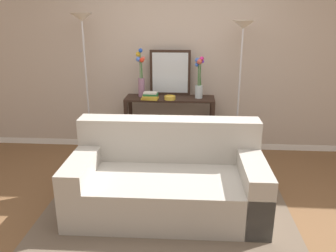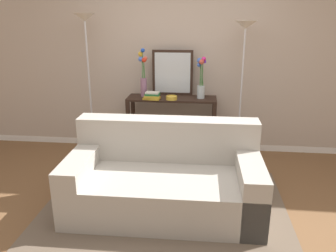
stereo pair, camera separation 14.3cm
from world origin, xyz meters
TOP-DOWN VIEW (x-y plane):
  - ground_plane at (0.00, 0.00)m, footprint 16.00×16.00m
  - back_wall at (0.00, 1.91)m, footprint 12.00×0.15m
  - area_rug at (-0.02, -0.00)m, footprint 2.51×2.15m
  - couch at (-0.02, 0.16)m, footprint 1.93×1.02m
  - console_table at (-0.09, 1.56)m, footprint 1.22×0.38m
  - floor_lamp_left at (-1.21, 1.46)m, footprint 0.28×0.28m
  - floor_lamp_right at (0.83, 1.46)m, footprint 0.28×0.28m
  - wall_mirror at (-0.10, 1.72)m, footprint 0.56×0.02m
  - vase_tall_flowers at (-0.49, 1.59)m, footprint 0.13×0.10m
  - vase_short_flowers at (0.30, 1.55)m, footprint 0.12×0.12m
  - fruit_bowl at (-0.08, 1.44)m, footprint 0.15×0.15m
  - book_stack at (-0.34, 1.43)m, footprint 0.23×0.17m
  - book_row_under_console at (-0.42, 1.56)m, footprint 0.34×0.17m

SIDE VIEW (x-z plane):
  - ground_plane at x=0.00m, z-range -0.02..0.00m
  - area_rug at x=-0.02m, z-range 0.00..0.01m
  - book_row_under_console at x=-0.42m, z-range -0.01..0.12m
  - couch at x=-0.02m, z-range -0.13..0.75m
  - console_table at x=-0.09m, z-range 0.16..1.00m
  - fruit_bowl at x=-0.08m, z-range 0.85..0.90m
  - book_stack at x=-0.34m, z-range 0.84..0.94m
  - vase_short_flowers at x=0.30m, z-range 0.80..1.37m
  - vase_tall_flowers at x=-0.49m, z-range 0.80..1.46m
  - wall_mirror at x=-0.10m, z-range 0.85..1.47m
  - floor_lamp_right at x=0.83m, z-range 0.53..2.39m
  - floor_lamp_left at x=-1.21m, z-range 0.56..2.50m
  - back_wall at x=0.00m, z-range 0.00..3.09m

